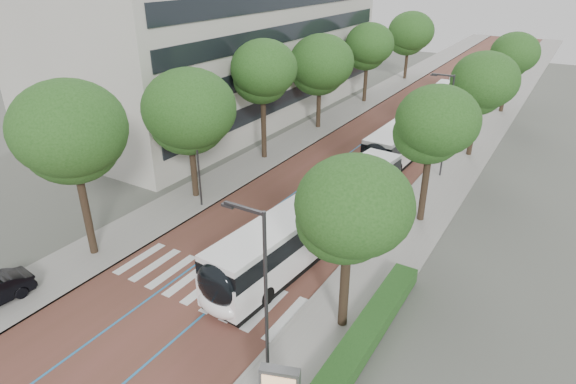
# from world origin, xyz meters

# --- Properties ---
(ground) EXTENTS (160.00, 160.00, 0.00)m
(ground) POSITION_xyz_m (0.00, 0.00, 0.00)
(ground) COLOR #51544C
(ground) RESTS_ON ground
(road) EXTENTS (11.00, 140.00, 0.02)m
(road) POSITION_xyz_m (0.00, 40.00, 0.01)
(road) COLOR brown
(road) RESTS_ON ground
(sidewalk_left) EXTENTS (4.00, 140.00, 0.12)m
(sidewalk_left) POSITION_xyz_m (-7.50, 40.00, 0.06)
(sidewalk_left) COLOR #9A9792
(sidewalk_left) RESTS_ON ground
(sidewalk_right) EXTENTS (4.00, 140.00, 0.12)m
(sidewalk_right) POSITION_xyz_m (7.50, 40.00, 0.06)
(sidewalk_right) COLOR #9A9792
(sidewalk_right) RESTS_ON ground
(kerb_left) EXTENTS (0.20, 140.00, 0.14)m
(kerb_left) POSITION_xyz_m (-5.60, 40.00, 0.06)
(kerb_left) COLOR gray
(kerb_left) RESTS_ON ground
(kerb_right) EXTENTS (0.20, 140.00, 0.14)m
(kerb_right) POSITION_xyz_m (5.60, 40.00, 0.06)
(kerb_right) COLOR gray
(kerb_right) RESTS_ON ground
(zebra_crossing) EXTENTS (10.55, 3.60, 0.01)m
(zebra_crossing) POSITION_xyz_m (0.20, 1.00, 0.03)
(zebra_crossing) COLOR silver
(zebra_crossing) RESTS_ON ground
(lane_line_left) EXTENTS (0.12, 126.00, 0.01)m
(lane_line_left) POSITION_xyz_m (-1.60, 40.00, 0.02)
(lane_line_left) COLOR #226EAA
(lane_line_left) RESTS_ON road
(lane_line_right) EXTENTS (0.12, 126.00, 0.01)m
(lane_line_right) POSITION_xyz_m (1.60, 40.00, 0.02)
(lane_line_right) COLOR #226EAA
(lane_line_right) RESTS_ON road
(office_building) EXTENTS (18.11, 40.00, 14.00)m
(office_building) POSITION_xyz_m (-19.47, 28.00, 7.00)
(office_building) COLOR #A7A39B
(office_building) RESTS_ON ground
(hedge) EXTENTS (1.20, 14.00, 0.80)m
(hedge) POSITION_xyz_m (9.10, 0.00, 0.52)
(hedge) COLOR #1C4718
(hedge) RESTS_ON sidewalk_right
(streetlight_near) EXTENTS (1.82, 0.20, 8.00)m
(streetlight_near) POSITION_xyz_m (6.62, -3.00, 4.82)
(streetlight_near) COLOR #323235
(streetlight_near) RESTS_ON sidewalk_right
(streetlight_far) EXTENTS (1.82, 0.20, 8.00)m
(streetlight_far) POSITION_xyz_m (6.62, 22.00, 4.82)
(streetlight_far) COLOR #323235
(streetlight_far) RESTS_ON sidewalk_right
(lamp_post_left) EXTENTS (0.14, 0.14, 8.00)m
(lamp_post_left) POSITION_xyz_m (-6.10, 8.00, 4.12)
(lamp_post_left) COLOR #323235
(lamp_post_left) RESTS_ON sidewalk_left
(trees_left) EXTENTS (6.40, 61.17, 9.78)m
(trees_left) POSITION_xyz_m (-7.50, 25.67, 6.47)
(trees_left) COLOR black
(trees_left) RESTS_ON ground
(trees_right) EXTENTS (5.54, 47.06, 8.56)m
(trees_right) POSITION_xyz_m (7.70, 22.95, 6.14)
(trees_right) COLOR black
(trees_right) RESTS_ON ground
(lead_bus) EXTENTS (3.95, 18.53, 3.20)m
(lead_bus) POSITION_xyz_m (3.11, 7.61, 1.63)
(lead_bus) COLOR black
(lead_bus) RESTS_ON ground
(bus_queued_0) EXTENTS (2.85, 12.46, 3.20)m
(bus_queued_0) POSITION_xyz_m (2.76, 23.74, 1.62)
(bus_queued_0) COLOR white
(bus_queued_0) RESTS_ON ground
(bus_queued_1) EXTENTS (3.03, 12.49, 3.20)m
(bus_queued_1) POSITION_xyz_m (2.23, 36.81, 1.62)
(bus_queued_1) COLOR white
(bus_queued_1) RESTS_ON ground
(bus_queued_2) EXTENTS (2.93, 12.47, 3.20)m
(bus_queued_2) POSITION_xyz_m (2.68, 50.10, 1.62)
(bus_queued_2) COLOR white
(bus_queued_2) RESTS_ON ground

